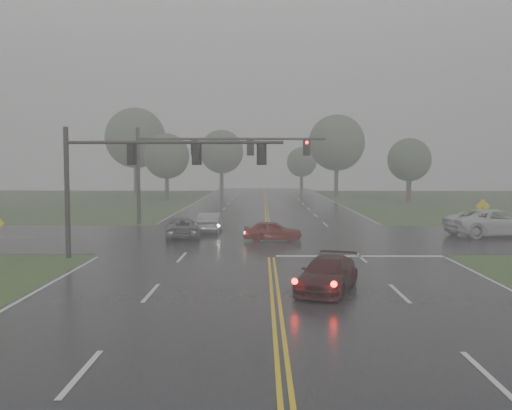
{
  "coord_description": "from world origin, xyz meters",
  "views": [
    {
      "loc": [
        -0.48,
        -14.36,
        4.65
      ],
      "look_at": [
        -0.79,
        16.0,
        2.52
      ],
      "focal_mm": 40.0,
      "sensor_mm": 36.0,
      "label": 1
    }
  ],
  "objects_px": {
    "sedan_maroon": "(327,291)",
    "sedan_red": "(273,241)",
    "pickup_white": "(495,237)",
    "signal_gantry_near": "(133,167)",
    "sedan_silver": "(210,232)",
    "signal_gantry_far": "(197,156)",
    "car_grey": "(183,238)"
  },
  "relations": [
    {
      "from": "sedan_maroon",
      "to": "car_grey",
      "type": "xyz_separation_m",
      "value": [
        -7.5,
        15.53,
        0.0
      ]
    },
    {
      "from": "car_grey",
      "to": "signal_gantry_far",
      "type": "height_order",
      "value": "signal_gantry_far"
    },
    {
      "from": "sedan_maroon",
      "to": "sedan_red",
      "type": "relative_size",
      "value": 1.19
    },
    {
      "from": "pickup_white",
      "to": "signal_gantry_near",
      "type": "bearing_deg",
      "value": 100.12
    },
    {
      "from": "sedan_red",
      "to": "signal_gantry_near",
      "type": "bearing_deg",
      "value": 131.05
    },
    {
      "from": "car_grey",
      "to": "sedan_silver",
      "type": "bearing_deg",
      "value": -125.85
    },
    {
      "from": "pickup_white",
      "to": "signal_gantry_near",
      "type": "relative_size",
      "value": 0.59
    },
    {
      "from": "signal_gantry_near",
      "to": "signal_gantry_far",
      "type": "height_order",
      "value": "signal_gantry_far"
    },
    {
      "from": "sedan_silver",
      "to": "sedan_maroon",
      "type": "bearing_deg",
      "value": 108.81
    },
    {
      "from": "sedan_maroon",
      "to": "car_grey",
      "type": "relative_size",
      "value": 0.95
    },
    {
      "from": "sedan_maroon",
      "to": "pickup_white",
      "type": "bearing_deg",
      "value": 71.08
    },
    {
      "from": "sedan_red",
      "to": "signal_gantry_far",
      "type": "bearing_deg",
      "value": 28.46
    },
    {
      "from": "car_grey",
      "to": "signal_gantry_far",
      "type": "distance_m",
      "value": 10.05
    },
    {
      "from": "sedan_silver",
      "to": "signal_gantry_far",
      "type": "distance_m",
      "value": 7.92
    },
    {
      "from": "sedan_maroon",
      "to": "signal_gantry_near",
      "type": "relative_size",
      "value": 0.39
    },
    {
      "from": "pickup_white",
      "to": "signal_gantry_near",
      "type": "distance_m",
      "value": 23.8
    },
    {
      "from": "sedan_maroon",
      "to": "signal_gantry_far",
      "type": "bearing_deg",
      "value": 126.48
    },
    {
      "from": "sedan_silver",
      "to": "signal_gantry_far",
      "type": "bearing_deg",
      "value": -74.26
    },
    {
      "from": "sedan_maroon",
      "to": "car_grey",
      "type": "bearing_deg",
      "value": 134.99
    },
    {
      "from": "signal_gantry_near",
      "to": "car_grey",
      "type": "bearing_deg",
      "value": 80.53
    },
    {
      "from": "car_grey",
      "to": "sedan_maroon",
      "type": "bearing_deg",
      "value": 107.97
    },
    {
      "from": "car_grey",
      "to": "pickup_white",
      "type": "relative_size",
      "value": 0.71
    },
    {
      "from": "sedan_maroon",
      "to": "signal_gantry_far",
      "type": "height_order",
      "value": "signal_gantry_far"
    },
    {
      "from": "sedan_silver",
      "to": "signal_gantry_far",
      "type": "height_order",
      "value": "signal_gantry_far"
    },
    {
      "from": "car_grey",
      "to": "signal_gantry_far",
      "type": "relative_size",
      "value": 0.3
    },
    {
      "from": "car_grey",
      "to": "signal_gantry_near",
      "type": "relative_size",
      "value": 0.41
    },
    {
      "from": "sedan_red",
      "to": "signal_gantry_far",
      "type": "distance_m",
      "value": 12.75
    },
    {
      "from": "car_grey",
      "to": "pickup_white",
      "type": "bearing_deg",
      "value": 174.44
    },
    {
      "from": "car_grey",
      "to": "pickup_white",
      "type": "height_order",
      "value": "pickup_white"
    },
    {
      "from": "pickup_white",
      "to": "signal_gantry_far",
      "type": "bearing_deg",
      "value": 57.27
    },
    {
      "from": "sedan_red",
      "to": "signal_gantry_near",
      "type": "relative_size",
      "value": 0.33
    },
    {
      "from": "sedan_silver",
      "to": "signal_gantry_near",
      "type": "height_order",
      "value": "signal_gantry_near"
    }
  ]
}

